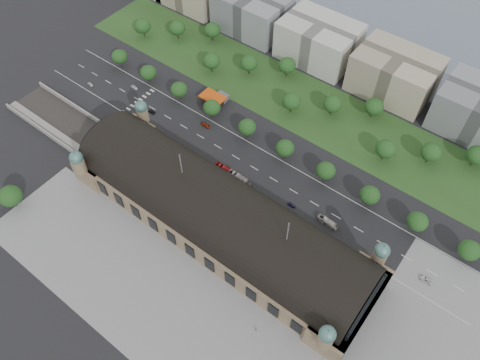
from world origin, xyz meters
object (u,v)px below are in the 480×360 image
Objects in this scene: petrol_station at (218,97)px; traffic_car_4 at (291,205)px; pedestrian_0 at (256,330)px; parked_car_5 at (192,157)px; parked_car_1 at (167,139)px; bus_east at (328,222)px; parked_car_3 at (158,141)px; traffic_car_2 at (152,112)px; parked_car_0 at (166,139)px; parked_car_2 at (156,138)px; traffic_car_1 at (134,87)px; parked_car_6 at (215,169)px; parked_car_4 at (207,169)px; traffic_car_6 at (426,279)px; traffic_car_0 at (90,84)px; bus_mid at (239,178)px; traffic_car_3 at (206,125)px; bus_west at (225,170)px.

petrol_station is 3.53× the size of traffic_car_4.
parked_car_5 is at bearing 138.82° from pedestrian_0.
bus_east reaches higher than parked_car_1.
parked_car_1 reaches higher than parked_car_3.
traffic_car_2 is at bearing 144.18° from pedestrian_0.
parked_car_0 reaches higher than parked_car_2.
traffic_car_1 is at bearing -154.53° from petrol_station.
pedestrian_0 reaches higher than parked_car_3.
traffic_car_1 is at bearing -136.23° from parked_car_6.
parked_car_2 is 0.91× the size of parked_car_5.
traffic_car_1 is 0.45× the size of bus_east.
traffic_car_4 is at bearing 55.89° from parked_car_2.
parked_car_3 is (-2.20, -3.98, -0.01)m from parked_car_0.
parked_car_2 is 35.01m from parked_car_4.
parked_car_2 is at bearing -90.74° from parked_car_0.
traffic_car_6 is (141.08, -32.28, -2.15)m from petrol_station.
traffic_car_4 is at bearing 97.91° from traffic_car_0.
parked_car_4 is 0.32× the size of bus_mid.
traffic_car_6 is at bearing 61.69° from parked_car_6.
traffic_car_6 is at bearing 68.37° from parked_car_3.
traffic_car_2 is at bearing -90.86° from traffic_car_4.
traffic_car_3 is at bearing 84.05° from bus_east.
parked_car_3 is at bearing 150.51° from traffic_car_3.
traffic_car_2 is 1.00× the size of parked_car_0.
bus_east is (61.75, 7.15, 0.74)m from parked_car_6.
bus_mid reaches higher than parked_car_3.
petrol_station is 50.72m from traffic_car_1.
bus_east is (76.37, 8.03, 0.70)m from parked_car_5.
parked_car_6 is at bearing 101.18° from bus_mid.
traffic_car_0 is at bearing 85.01° from bus_west.
parked_car_3 is at bearing -115.60° from traffic_car_1.
traffic_car_6 is 96.83m from bus_mid.
parked_car_1 is at bearing -109.75° from traffic_car_1.
traffic_car_2 is 23.31m from parked_car_3.
parked_car_4 is 0.41× the size of bus_east.
parked_car_4 is 0.78× the size of parked_car_5.
traffic_car_6 reaches higher than traffic_car_1.
parked_car_5 reaches higher than parked_car_2.
traffic_car_2 is 0.91× the size of parked_car_2.
parked_car_2 is at bearing -118.71° from parked_car_6.
parked_car_4 is at bearing -78.38° from traffic_car_4.
traffic_car_6 is at bearing 73.00° from parked_car_5.
parked_car_6 is 0.39× the size of bus_west.
parked_car_4 is 11.22m from parked_car_5.
parked_car_4 is (95.71, -7.31, -0.03)m from traffic_car_0.
bus_east is (92.59, -33.28, -1.47)m from petrol_station.
parked_car_1 is at bearing -127.67° from parked_car_4.
traffic_car_2 is at bearing 85.29° from bus_mid.
traffic_car_1 is 0.35× the size of bus_mid.
traffic_car_3 is 0.43× the size of bus_west.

